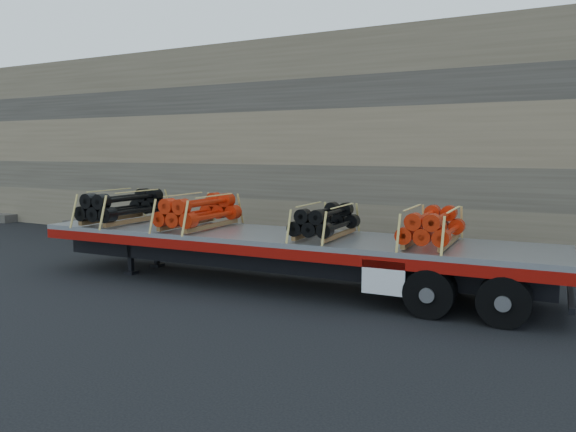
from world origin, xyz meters
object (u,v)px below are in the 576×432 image
(bundle_midfront, at_px, (199,212))
(bundle_midrear, at_px, (325,222))
(bundle_front, at_px, (124,207))
(trailer, at_px, (279,260))
(bundle_rear, at_px, (432,227))

(bundle_midfront, relative_size, bundle_midrear, 1.15)
(bundle_midfront, xyz_separation_m, bundle_midrear, (3.50, 0.19, -0.05))
(bundle_front, height_order, bundle_midrear, bundle_front)
(trailer, bearing_deg, bundle_front, 180.00)
(trailer, distance_m, bundle_midfront, 2.52)
(bundle_midfront, relative_size, bundle_rear, 1.10)
(bundle_front, distance_m, bundle_midfront, 2.51)
(bundle_front, height_order, bundle_rear, bundle_front)
(trailer, relative_size, bundle_midrear, 6.33)
(bundle_rear, bearing_deg, bundle_midrear, 180.00)
(trailer, relative_size, bundle_front, 5.27)
(bundle_midrear, bearing_deg, bundle_midfront, -180.00)
(bundle_front, xyz_separation_m, bundle_midfront, (2.50, 0.13, -0.02))
(trailer, distance_m, bundle_front, 4.92)
(bundle_midfront, distance_m, bundle_rear, 5.95)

